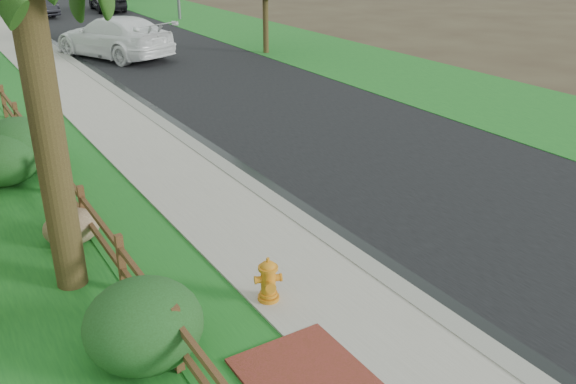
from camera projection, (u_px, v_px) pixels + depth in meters
ground at (395, 308)px, 9.98m from camera, size 120.00×120.00×0.00m
road at (90, 22)px, 39.40m from camera, size 8.00×90.00×0.02m
curb at (21, 26)px, 37.35m from camera, size 0.40×90.00×0.12m
wet_gutter at (27, 26)px, 37.54m from camera, size 0.50×90.00×0.00m
verge_far at (189, 14)px, 42.74m from camera, size 6.00×90.00×0.04m
ranch_fence at (68, 188)px, 12.96m from camera, size 0.12×16.92×1.10m
fire_hydrant at (268, 281)px, 9.89m from camera, size 0.51×0.41×0.78m
white_suv at (114, 37)px, 28.38m from camera, size 4.80×7.00×1.88m
dark_car_far at (32, 3)px, 41.31m from camera, size 2.73×5.41×1.70m
boulder at (72, 227)px, 11.85m from camera, size 1.25×1.04×0.73m
shrub_a at (144, 325)px, 8.52m from camera, size 1.99×1.99×1.26m
shrub_b at (2, 159)px, 14.52m from camera, size 2.17×2.17×1.26m
shrub_c at (18, 147)px, 15.06m from camera, size 2.46×2.46×1.44m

